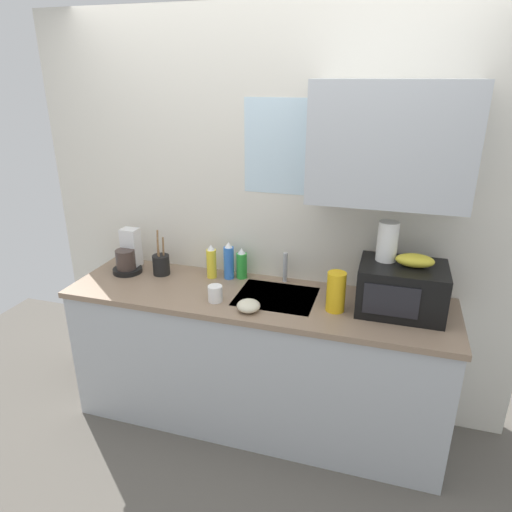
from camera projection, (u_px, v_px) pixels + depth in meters
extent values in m
cube|color=silver|center=(272.00, 222.00, 2.91)|extent=(3.07, 0.10, 2.50)
cube|color=#B2B7BC|center=(391.00, 144.00, 2.35)|extent=(0.81, 0.32, 0.62)
cube|color=silver|center=(291.00, 147.00, 2.67)|extent=(0.56, 0.02, 0.55)
cube|color=#B2B7BC|center=(256.00, 362.00, 2.90)|extent=(2.27, 0.60, 0.86)
cube|color=#8C725B|center=(256.00, 298.00, 2.74)|extent=(2.30, 0.63, 0.03)
cube|color=#9EA0A5|center=(276.00, 307.00, 2.74)|extent=(0.46, 0.38, 0.14)
cylinder|color=#B2B5BA|center=(285.00, 267.00, 2.88)|extent=(0.03, 0.03, 0.19)
cube|color=black|center=(401.00, 288.00, 2.51)|extent=(0.46, 0.34, 0.27)
cube|color=black|center=(391.00, 301.00, 2.36)|extent=(0.28, 0.01, 0.17)
ellipsoid|color=gold|center=(415.00, 260.00, 2.43)|extent=(0.20, 0.11, 0.07)
cylinder|color=white|center=(387.00, 241.00, 2.49)|extent=(0.11, 0.11, 0.22)
cylinder|color=black|center=(128.00, 270.00, 3.04)|extent=(0.19, 0.19, 0.03)
cylinder|color=#3F332D|center=(126.00, 259.00, 3.01)|extent=(0.12, 0.12, 0.13)
cube|color=silver|center=(131.00, 247.00, 3.06)|extent=(0.11, 0.09, 0.26)
cylinder|color=green|center=(242.00, 266.00, 2.94)|extent=(0.07, 0.07, 0.17)
cone|color=white|center=(242.00, 251.00, 2.90)|extent=(0.05, 0.05, 0.04)
cylinder|color=blue|center=(229.00, 263.00, 2.93)|extent=(0.07, 0.07, 0.21)
cone|color=white|center=(228.00, 245.00, 2.88)|extent=(0.05, 0.05, 0.04)
cylinder|color=yellow|center=(212.00, 264.00, 2.94)|extent=(0.06, 0.06, 0.19)
cone|color=white|center=(211.00, 247.00, 2.90)|extent=(0.05, 0.05, 0.04)
cylinder|color=gold|center=(336.00, 292.00, 2.52)|extent=(0.10, 0.10, 0.23)
cylinder|color=white|center=(215.00, 294.00, 2.64)|extent=(0.08, 0.08, 0.09)
cylinder|color=black|center=(161.00, 265.00, 3.00)|extent=(0.11, 0.11, 0.13)
cylinder|color=olive|center=(158.00, 250.00, 2.97)|extent=(0.01, 0.04, 0.26)
cylinder|color=olive|center=(164.00, 253.00, 2.97)|extent=(0.02, 0.02, 0.21)
cylinder|color=olive|center=(159.00, 255.00, 2.95)|extent=(0.01, 0.02, 0.21)
ellipsoid|color=beige|center=(249.00, 306.00, 2.54)|extent=(0.13, 0.13, 0.06)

